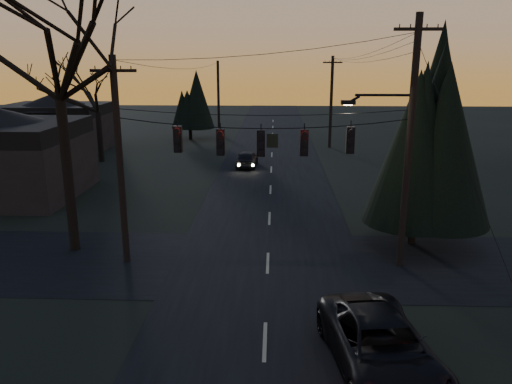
{
  "coord_description": "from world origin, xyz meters",
  "views": [
    {
      "loc": [
        0.24,
        -9.5,
        8.42
      ],
      "look_at": [
        -0.48,
        9.55,
        3.24
      ],
      "focal_mm": 35.0,
      "sensor_mm": 36.0,
      "label": 1
    }
  ],
  "objects_px": {
    "utility_pole_far_l": "(219,134)",
    "evergreen_right": "(420,137)",
    "sedan_oncoming_a": "(247,159)",
    "utility_pole_far_r": "(329,147)",
    "utility_pole_right": "(399,265)",
    "bare_tree_left": "(53,33)",
    "suv_near": "(381,347)",
    "utility_pole_left": "(127,261)"
  },
  "relations": [
    {
      "from": "bare_tree_left",
      "to": "evergreen_right",
      "type": "xyz_separation_m",
      "value": [
        15.37,
        1.33,
        -4.31
      ]
    },
    {
      "from": "utility_pole_right",
      "to": "sedan_oncoming_a",
      "type": "height_order",
      "value": "utility_pole_right"
    },
    {
      "from": "evergreen_right",
      "to": "utility_pole_far_l",
      "type": "bearing_deg",
      "value": 110.73
    },
    {
      "from": "utility_pole_left",
      "to": "utility_pole_far_r",
      "type": "height_order",
      "value": "same"
    },
    {
      "from": "utility_pole_far_l",
      "to": "sedan_oncoming_a",
      "type": "bearing_deg",
      "value": -76.48
    },
    {
      "from": "utility_pole_right",
      "to": "utility_pole_left",
      "type": "xyz_separation_m",
      "value": [
        -11.5,
        0.0,
        0.0
      ]
    },
    {
      "from": "utility_pole_right",
      "to": "sedan_oncoming_a",
      "type": "bearing_deg",
      "value": 111.3
    },
    {
      "from": "utility_pole_far_r",
      "to": "utility_pole_far_l",
      "type": "distance_m",
      "value": 14.01
    },
    {
      "from": "sedan_oncoming_a",
      "to": "utility_pole_left",
      "type": "bearing_deg",
      "value": 81.5
    },
    {
      "from": "utility_pole_right",
      "to": "utility_pole_far_l",
      "type": "distance_m",
      "value": 37.79
    },
    {
      "from": "utility_pole_far_r",
      "to": "suv_near",
      "type": "height_order",
      "value": "utility_pole_far_r"
    },
    {
      "from": "evergreen_right",
      "to": "sedan_oncoming_a",
      "type": "height_order",
      "value": "evergreen_right"
    },
    {
      "from": "utility_pole_far_r",
      "to": "bare_tree_left",
      "type": "distance_m",
      "value": 31.7
    },
    {
      "from": "utility_pole_far_r",
      "to": "utility_pole_far_l",
      "type": "height_order",
      "value": "utility_pole_far_r"
    },
    {
      "from": "utility_pole_right",
      "to": "evergreen_right",
      "type": "xyz_separation_m",
      "value": [
        1.15,
        2.58,
        5.02
      ]
    },
    {
      "from": "utility_pole_left",
      "to": "utility_pole_far_r",
      "type": "bearing_deg",
      "value": 67.67
    },
    {
      "from": "suv_near",
      "to": "utility_pole_left",
      "type": "bearing_deg",
      "value": 133.31
    },
    {
      "from": "utility_pole_far_r",
      "to": "sedan_oncoming_a",
      "type": "height_order",
      "value": "utility_pole_far_r"
    },
    {
      "from": "utility_pole_left",
      "to": "utility_pole_right",
      "type": "bearing_deg",
      "value": 0.0
    },
    {
      "from": "utility_pole_far_l",
      "to": "evergreen_right",
      "type": "xyz_separation_m",
      "value": [
        12.65,
        -33.42,
        5.02
      ]
    },
    {
      "from": "bare_tree_left",
      "to": "utility_pole_left",
      "type": "bearing_deg",
      "value": -24.6
    },
    {
      "from": "utility_pole_right",
      "to": "utility_pole_far_r",
      "type": "bearing_deg",
      "value": 90.0
    },
    {
      "from": "evergreen_right",
      "to": "utility_pole_far_r",
      "type": "bearing_deg",
      "value": 92.59
    },
    {
      "from": "utility_pole_right",
      "to": "bare_tree_left",
      "type": "height_order",
      "value": "bare_tree_left"
    },
    {
      "from": "utility_pole_far_l",
      "to": "suv_near",
      "type": "distance_m",
      "value": 44.36
    },
    {
      "from": "utility_pole_left",
      "to": "bare_tree_left",
      "type": "bearing_deg",
      "value": 155.4
    },
    {
      "from": "utility_pole_far_l",
      "to": "utility_pole_right",
      "type": "bearing_deg",
      "value": -72.28
    },
    {
      "from": "utility_pole_far_r",
      "to": "evergreen_right",
      "type": "bearing_deg",
      "value": -87.41
    },
    {
      "from": "utility_pole_right",
      "to": "evergreen_right",
      "type": "relative_size",
      "value": 1.13
    },
    {
      "from": "suv_near",
      "to": "utility_pole_right",
      "type": "bearing_deg",
      "value": 64.78
    },
    {
      "from": "utility_pole_far_l",
      "to": "sedan_oncoming_a",
      "type": "relative_size",
      "value": 2.12
    },
    {
      "from": "utility_pole_far_r",
      "to": "evergreen_right",
      "type": "relative_size",
      "value": 0.96
    },
    {
      "from": "utility_pole_far_l",
      "to": "suv_near",
      "type": "height_order",
      "value": "utility_pole_far_l"
    },
    {
      "from": "utility_pole_left",
      "to": "sedan_oncoming_a",
      "type": "relative_size",
      "value": 2.25
    },
    {
      "from": "evergreen_right",
      "to": "sedan_oncoming_a",
      "type": "xyz_separation_m",
      "value": [
        -8.57,
        16.45,
        -4.37
      ]
    },
    {
      "from": "suv_near",
      "to": "utility_pole_far_l",
      "type": "bearing_deg",
      "value": 94.05
    },
    {
      "from": "utility_pole_left",
      "to": "bare_tree_left",
      "type": "height_order",
      "value": "bare_tree_left"
    },
    {
      "from": "utility_pole_right",
      "to": "evergreen_right",
      "type": "height_order",
      "value": "evergreen_right"
    },
    {
      "from": "bare_tree_left",
      "to": "evergreen_right",
      "type": "bearing_deg",
      "value": 4.95
    },
    {
      "from": "utility_pole_right",
      "to": "utility_pole_far_l",
      "type": "height_order",
      "value": "utility_pole_right"
    },
    {
      "from": "utility_pole_far_l",
      "to": "evergreen_right",
      "type": "height_order",
      "value": "evergreen_right"
    },
    {
      "from": "bare_tree_left",
      "to": "utility_pole_right",
      "type": "bearing_deg",
      "value": -5.01
    }
  ]
}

